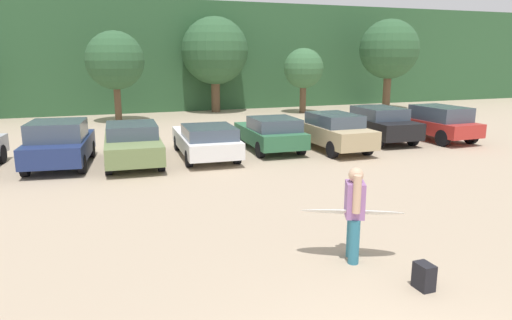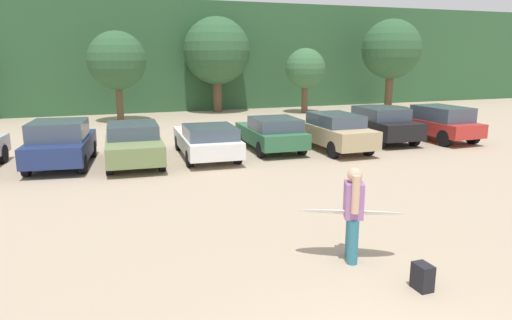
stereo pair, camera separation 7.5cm
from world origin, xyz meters
name	(u,v)px [view 2 (the right image)]	position (x,y,z in m)	size (l,w,h in m)	color
hillside_ridge	(128,56)	(0.00, 34.62, 3.75)	(108.00, 12.00, 7.50)	#2D5633
tree_far_left	(117,61)	(-1.47, 24.65, 3.52)	(3.33, 3.33, 5.21)	brown
tree_center	(217,51)	(5.21, 27.45, 4.11)	(4.49, 4.49, 6.38)	brown
tree_far_right	(305,69)	(10.63, 24.97, 2.94)	(2.66, 2.66, 4.31)	brown
tree_right	(391,50)	(17.26, 24.82, 4.22)	(4.16, 4.16, 6.34)	brown
parked_car_navy	(60,143)	(-4.25, 13.65, 0.83)	(2.44, 4.20, 1.62)	navy
parked_car_olive_green	(133,143)	(-1.82, 13.26, 0.75)	(2.15, 4.48, 1.43)	#6B7F4C
parked_car_white	(207,140)	(0.89, 13.30, 0.69)	(2.21, 4.83, 1.31)	white
parked_car_forest_green	(271,133)	(3.70, 13.72, 0.74)	(2.05, 4.21, 1.40)	#2D6642
parked_car_tan	(333,131)	(6.14, 13.02, 0.80)	(1.78, 4.63, 1.52)	tan
parked_car_black	(380,123)	(9.09, 14.01, 0.82)	(2.11, 4.37, 1.55)	black
parked_car_red	(438,122)	(11.73, 13.28, 0.85)	(1.88, 4.19, 1.58)	#B72D28
person_adult	(353,209)	(1.22, 3.44, 1.02)	(0.49, 0.69, 1.81)	teal
surfboard_white	(351,212)	(1.23, 3.52, 0.93)	(1.99, 1.31, 0.28)	white
backpack_dropped	(422,277)	(1.72, 2.04, 0.22)	(0.24, 0.34, 0.45)	black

